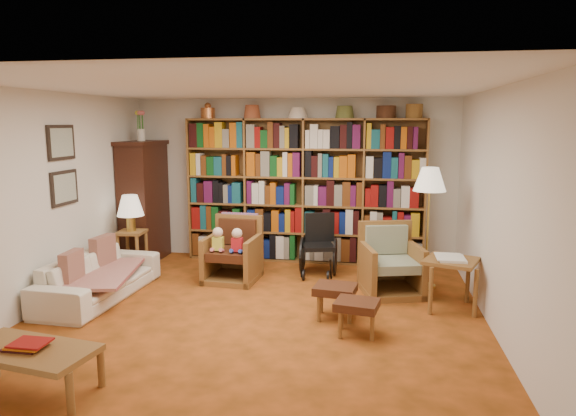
% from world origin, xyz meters
% --- Properties ---
extents(floor, '(5.00, 5.00, 0.00)m').
position_xyz_m(floor, '(0.00, 0.00, 0.00)').
color(floor, '#B5511B').
rests_on(floor, ground).
extents(ceiling, '(5.00, 5.00, 0.00)m').
position_xyz_m(ceiling, '(0.00, 0.00, 2.50)').
color(ceiling, white).
rests_on(ceiling, wall_back).
extents(wall_back, '(5.00, 0.00, 5.00)m').
position_xyz_m(wall_back, '(0.00, 2.50, 1.25)').
color(wall_back, silver).
rests_on(wall_back, floor).
extents(wall_front, '(5.00, 0.00, 5.00)m').
position_xyz_m(wall_front, '(0.00, -2.50, 1.25)').
color(wall_front, silver).
rests_on(wall_front, floor).
extents(wall_left, '(0.00, 5.00, 5.00)m').
position_xyz_m(wall_left, '(-2.50, 0.00, 1.25)').
color(wall_left, silver).
rests_on(wall_left, floor).
extents(wall_right, '(0.00, 5.00, 5.00)m').
position_xyz_m(wall_right, '(2.50, 0.00, 1.25)').
color(wall_right, silver).
rests_on(wall_right, floor).
extents(bookshelf, '(3.60, 0.30, 2.42)m').
position_xyz_m(bookshelf, '(0.20, 2.33, 1.17)').
color(bookshelf, brown).
rests_on(bookshelf, floor).
extents(curio_cabinet, '(0.50, 0.95, 2.40)m').
position_xyz_m(curio_cabinet, '(-2.25, 2.00, 0.95)').
color(curio_cabinet, '#34180E').
rests_on(curio_cabinet, floor).
extents(framed_pictures, '(0.03, 0.52, 0.97)m').
position_xyz_m(framed_pictures, '(-2.48, 0.30, 1.62)').
color(framed_pictures, black).
rests_on(framed_pictures, wall_left).
extents(sofa, '(1.87, 0.81, 0.54)m').
position_xyz_m(sofa, '(-2.05, 0.23, 0.27)').
color(sofa, beige).
rests_on(sofa, floor).
extents(sofa_throw, '(0.96, 1.45, 0.04)m').
position_xyz_m(sofa_throw, '(-2.00, 0.23, 0.30)').
color(sofa_throw, beige).
rests_on(sofa_throw, sofa).
extents(cushion_left, '(0.17, 0.41, 0.40)m').
position_xyz_m(cushion_left, '(-2.18, 0.58, 0.45)').
color(cushion_left, maroon).
rests_on(cushion_left, sofa).
extents(cushion_right, '(0.14, 0.38, 0.37)m').
position_xyz_m(cushion_right, '(-2.18, -0.12, 0.45)').
color(cushion_right, maroon).
rests_on(cushion_right, sofa).
extents(side_table_lamp, '(0.39, 0.39, 0.61)m').
position_xyz_m(side_table_lamp, '(-2.15, 1.33, 0.43)').
color(side_table_lamp, brown).
rests_on(side_table_lamp, floor).
extents(table_lamp, '(0.38, 0.38, 0.52)m').
position_xyz_m(table_lamp, '(-2.15, 1.33, 0.96)').
color(table_lamp, gold).
rests_on(table_lamp, side_table_lamp).
extents(armchair_leather, '(0.73, 0.78, 0.88)m').
position_xyz_m(armchair_leather, '(-0.63, 1.27, 0.36)').
color(armchair_leather, brown).
rests_on(armchair_leather, floor).
extents(armchair_sage, '(0.89, 0.90, 0.87)m').
position_xyz_m(armchair_sage, '(1.50, 1.07, 0.33)').
color(armchair_sage, brown).
rests_on(armchair_sage, floor).
extents(wheelchair, '(0.51, 0.69, 0.86)m').
position_xyz_m(wheelchair, '(0.50, 1.68, 0.39)').
color(wheelchair, black).
rests_on(wheelchair, floor).
extents(floor_lamp, '(0.42, 0.42, 1.58)m').
position_xyz_m(floor_lamp, '(1.95, 1.33, 1.36)').
color(floor_lamp, gold).
rests_on(floor_lamp, floor).
extents(side_table_papers, '(0.72, 0.72, 0.62)m').
position_xyz_m(side_table_papers, '(2.15, 0.55, 0.50)').
color(side_table_papers, brown).
rests_on(side_table_papers, floor).
extents(footstool_a, '(0.49, 0.43, 0.38)m').
position_xyz_m(footstool_a, '(0.86, 0.03, 0.31)').
color(footstool_a, '#4A2413').
rests_on(footstool_a, floor).
extents(footstool_b, '(0.48, 0.43, 0.36)m').
position_xyz_m(footstool_b, '(1.11, -0.38, 0.29)').
color(footstool_b, '#4A2413').
rests_on(footstool_b, floor).
extents(coffee_table, '(1.13, 0.69, 0.45)m').
position_xyz_m(coffee_table, '(-1.39, -1.99, 0.35)').
color(coffee_table, brown).
rests_on(coffee_table, floor).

